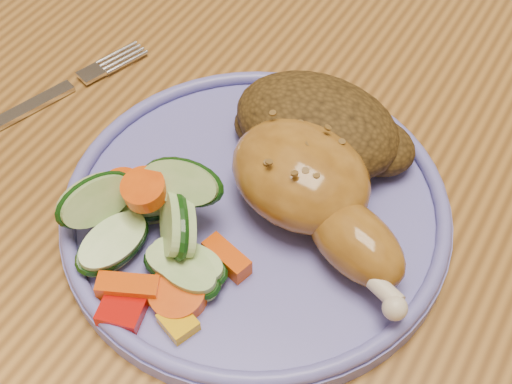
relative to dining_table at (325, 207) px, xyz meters
The scene contains 7 objects.
dining_table is the anchor object (origin of this frame).
plate 0.13m from the dining_table, 97.51° to the right, with size 0.25×0.25×0.01m, color #6260B7.
plate_rim 0.14m from the dining_table, 97.51° to the right, with size 0.25×0.25×0.01m, color #6260B7.
chicken_leg 0.14m from the dining_table, 74.53° to the right, with size 0.15×0.11×0.05m.
rice_pilaf 0.12m from the dining_table, 92.05° to the right, with size 0.13×0.08×0.05m.
vegetable_pile 0.19m from the dining_table, 108.45° to the right, with size 0.13×0.12×0.06m.
fork 0.24m from the dining_table, 158.72° to the right, with size 0.06×0.15×0.00m.
Camera 1 is at (0.13, -0.33, 1.13)m, focal length 50.00 mm.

